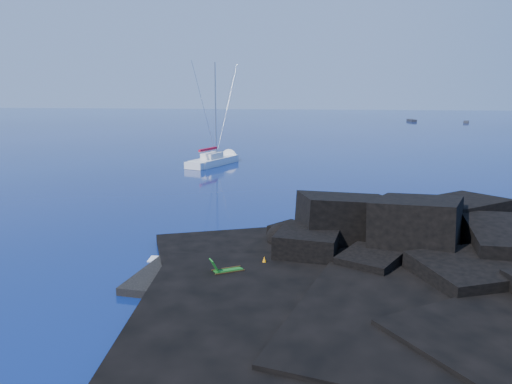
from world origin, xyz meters
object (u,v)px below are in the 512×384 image
deck_chair (228,266)px  distant_boat_a (412,122)px  sunbather (212,276)px  marker_cone (264,262)px  sailboat (214,165)px  distant_boat_b (466,123)px

deck_chair → distant_boat_a: 124.78m
sunbather → distant_boat_a: 125.34m
marker_cone → sunbather: bearing=-139.6°
sailboat → deck_chair: bearing=-56.1°
sunbather → distant_boat_a: bearing=80.3°
sailboat → sunbather: sailboat is taller
sailboat → marker_cone: bearing=-53.3°
deck_chair → sunbather: size_ratio=0.88×
sunbather → distant_boat_b: (41.61, 118.02, -0.51)m
sailboat → sunbather: bearing=-57.2°
deck_chair → marker_cone: bearing=12.1°
distant_boat_a → distant_boat_b: size_ratio=1.12×
deck_chair → distant_boat_b: (40.97, 117.60, -0.85)m
distant_boat_b → marker_cone: bearing=-92.7°
sunbather → distant_boat_b: 125.14m
deck_chair → sunbather: bearing=-177.2°
sailboat → deck_chair: (8.69, -35.96, 0.85)m
sailboat → distant_boat_b: size_ratio=2.89×
sunbather → distant_boat_a: sunbather is taller
distant_boat_b → deck_chair: bearing=-93.1°
marker_cone → distant_boat_a: bearing=77.7°
distant_boat_a → distant_boat_b: distant_boat_a is taller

